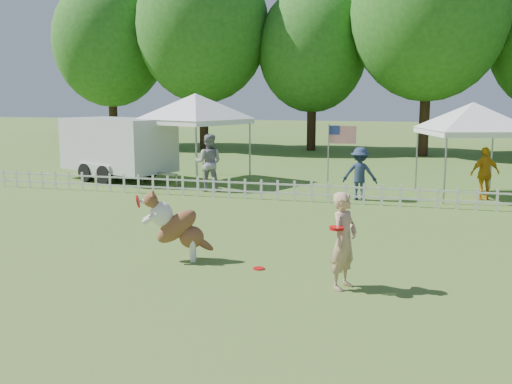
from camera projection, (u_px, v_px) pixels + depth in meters
ground at (254, 275)px, 9.79m from camera, size 120.00×120.00×0.00m
picket_fence at (320, 192)px, 16.39m from camera, size 22.00×0.08×0.60m
handler at (344, 241)px, 9.01m from camera, size 0.55×0.67×1.56m
dog at (178, 226)px, 10.58m from camera, size 1.33×0.83×1.30m
frisbee_on_turf at (259, 268)px, 10.14m from camera, size 0.24×0.24×0.02m
canopy_tent_left at (196, 139)px, 20.19m from camera, size 3.88×3.88×3.05m
canopy_tent_right at (471, 151)px, 17.25m from camera, size 3.40×3.40×2.79m
cargo_trailer at (118, 149)px, 20.69m from camera, size 5.66×4.04×2.28m
flag_pole at (328, 162)px, 16.85m from camera, size 0.86×0.12×2.23m
spectator_a at (209, 163)px, 18.26m from camera, size 1.00×0.84×1.84m
spectator_b at (360, 174)px, 16.71m from camera, size 1.03×0.63×1.56m
spectator_c at (485, 173)px, 16.76m from camera, size 0.99×0.74×1.56m
tree_far_left at (111, 53)px, 33.72m from camera, size 6.60×6.60×11.00m
tree_left at (203, 41)px, 31.58m from camera, size 7.40×7.40×12.00m
tree_center_left at (312, 61)px, 31.14m from camera, size 6.00×6.00×9.80m
tree_center_right at (429, 28)px, 27.90m from camera, size 7.60×7.60×12.60m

